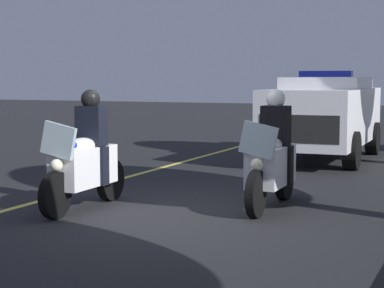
# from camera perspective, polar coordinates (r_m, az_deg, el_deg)

# --- Properties ---
(ground_plane) EXTENTS (80.00, 80.00, 0.00)m
(ground_plane) POSITION_cam_1_polar(r_m,az_deg,el_deg) (9.59, -1.95, -5.79)
(ground_plane) COLOR black
(lane_stripe_center) EXTENTS (48.00, 0.12, 0.01)m
(lane_stripe_center) POSITION_cam_1_polar(r_m,az_deg,el_deg) (10.71, -12.76, -4.70)
(lane_stripe_center) COLOR #E0D14C
(lane_stripe_center) RESTS_ON ground
(police_motorcycle_lead_left) EXTENTS (2.14, 0.57, 1.72)m
(police_motorcycle_lead_left) POSITION_cam_1_polar(r_m,az_deg,el_deg) (9.90, -8.95, -1.40)
(police_motorcycle_lead_left) COLOR black
(police_motorcycle_lead_left) RESTS_ON ground
(police_motorcycle_lead_right) EXTENTS (2.14, 0.57, 1.72)m
(police_motorcycle_lead_right) POSITION_cam_1_polar(r_m,az_deg,el_deg) (9.93, 6.68, -1.35)
(police_motorcycle_lead_right) COLOR black
(police_motorcycle_lead_right) RESTS_ON ground
(police_suv) EXTENTS (4.94, 2.15, 2.05)m
(police_suv) POSITION_cam_1_polar(r_m,az_deg,el_deg) (16.00, 11.00, 2.51)
(police_suv) COLOR silver
(police_suv) RESTS_ON ground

